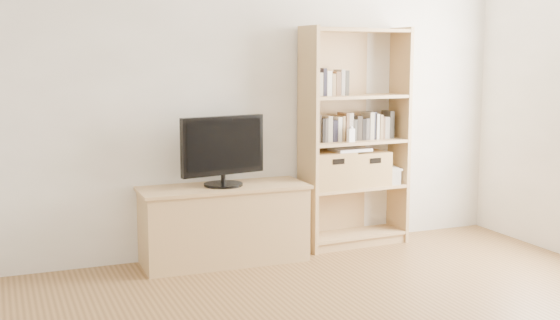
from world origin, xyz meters
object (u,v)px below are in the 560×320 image
basket_left (329,170)px  basket_right (366,168)px  bookshelf (355,138)px  baby_monitor (351,135)px  tv_stand (224,225)px  television (223,150)px  laptop (350,149)px

basket_left → basket_right: size_ratio=1.06×
basket_left → basket_right: basket_left is taller
bookshelf → basket_right: bookshelf is taller
basket_right → basket_left: bearing=179.8°
baby_monitor → basket_left: (-0.15, 0.09, -0.30)m
tv_stand → bookshelf: (1.20, 0.08, 0.64)m
baby_monitor → bookshelf: bearing=38.6°
basket_right → bookshelf: bearing=177.2°
bookshelf → television: 1.21m
bookshelf → basket_left: bookshelf is taller
television → laptop: bearing=-9.3°
bookshelf → laptop: 0.11m
television → tv_stand: bearing=0.0°
television → baby_monitor: television is taller
bookshelf → basket_left: bearing=-178.8°
bookshelf → baby_monitor: size_ratio=16.66×
television → basket_right: 1.34m
bookshelf → basket_left: (-0.25, -0.02, -0.26)m
television → baby_monitor: size_ratio=6.34×
tv_stand → basket_left: basket_left is taller
tv_stand → bookshelf: size_ratio=0.69×
tv_stand → basket_left: bearing=4.3°
bookshelf → laptop: size_ratio=5.89×
basket_left → baby_monitor: bearing=-33.6°
tv_stand → laptop: (1.15, 0.05, 0.54)m
bookshelf → baby_monitor: bearing=-135.0°
basket_left → laptop: laptop is taller
tv_stand → basket_left: 1.03m
television → basket_right: (1.32, 0.08, -0.23)m
baby_monitor → basket_right: size_ratio=0.32×
basket_left → laptop: 0.25m
basket_right → television: bearing=179.7°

